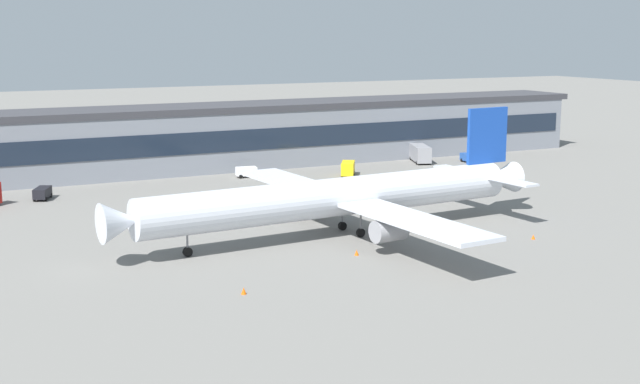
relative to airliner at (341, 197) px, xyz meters
The scene contains 11 objects.
ground_plane 10.26m from the airliner, 16.31° to the left, with size 600.00×600.00×0.00m, color slate.
terminal_building 59.12m from the airliner, 81.62° to the left, with size 151.67×14.61×12.06m.
airliner is the anchor object (origin of this frame).
follow_me_car 51.28m from the airliner, 126.56° to the left, with size 3.48×4.79×1.85m.
crew_van 45.02m from the airliner, 60.39° to the left, with size 4.62×5.58×2.55m.
fuel_truck 63.66m from the airliner, 47.60° to the left, with size 5.61×8.85×3.35m.
pushback_tractor 66.72m from the airliner, 39.03° to the left, with size 3.01×5.01×1.75m.
baggage_tug 46.45m from the airliner, 83.49° to the left, with size 3.83×2.50×1.85m.
traffic_cone_0 11.09m from the airliner, 107.09° to the right, with size 0.52×0.52×0.65m, color #F2590C.
traffic_cone_1 27.03m from the airliner, 138.85° to the right, with size 0.55×0.55×0.69m, color #F2590C.
traffic_cone_2 24.62m from the airliner, 31.78° to the right, with size 0.49×0.49×0.61m, color #F2590C.
Camera 1 is at (-57.19, -94.11, 25.28)m, focal length 46.92 mm.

